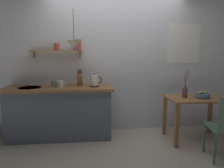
% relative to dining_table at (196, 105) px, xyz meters
% --- Properties ---
extents(ground_plane, '(14.00, 14.00, 0.00)m').
position_rel_dining_table_xyz_m(ground_plane, '(-1.30, -0.00, -0.61)').
color(ground_plane, '#BCB29E').
extents(back_wall, '(6.80, 0.11, 2.70)m').
position_rel_dining_table_xyz_m(back_wall, '(-1.09, 0.65, 0.74)').
color(back_wall, silver).
rests_on(back_wall, ground_plane).
extents(kitchen_counter, '(1.83, 0.63, 0.91)m').
position_rel_dining_table_xyz_m(kitchen_counter, '(-2.30, 0.32, -0.15)').
color(kitchen_counter, slate).
rests_on(kitchen_counter, ground_plane).
extents(wall_shelf, '(0.91, 0.20, 0.32)m').
position_rel_dining_table_xyz_m(wall_shelf, '(-2.22, 0.49, 0.95)').
color(wall_shelf, tan).
extents(dining_table, '(0.97, 0.63, 0.74)m').
position_rel_dining_table_xyz_m(dining_table, '(0.00, 0.00, 0.00)').
color(dining_table, '#9E6B3D').
rests_on(dining_table, ground_plane).
extents(fruit_bowl, '(0.24, 0.24, 0.12)m').
position_rel_dining_table_xyz_m(fruit_bowl, '(0.07, -0.05, 0.18)').
color(fruit_bowl, '#51759E').
rests_on(fruit_bowl, dining_table).
extents(twig_vase, '(0.09, 0.09, 0.45)m').
position_rel_dining_table_xyz_m(twig_vase, '(-0.21, -0.01, 0.22)').
color(twig_vase, brown).
rests_on(twig_vase, dining_table).
extents(electric_kettle, '(0.24, 0.15, 0.22)m').
position_rel_dining_table_xyz_m(electric_kettle, '(-1.69, 0.27, 0.39)').
color(electric_kettle, black).
rests_on(electric_kettle, kitchen_counter).
extents(knife_block, '(0.09, 0.16, 0.30)m').
position_rel_dining_table_xyz_m(knife_block, '(-1.95, 0.38, 0.41)').
color(knife_block, brown).
rests_on(knife_block, kitchen_counter).
extents(coffee_mug_by_sink, '(0.12, 0.08, 0.10)m').
position_rel_dining_table_xyz_m(coffee_mug_by_sink, '(-2.39, 0.36, 0.34)').
color(coffee_mug_by_sink, slate).
rests_on(coffee_mug_by_sink, kitchen_counter).
extents(coffee_mug_spare, '(0.13, 0.09, 0.11)m').
position_rel_dining_table_xyz_m(coffee_mug_spare, '(-2.27, 0.29, 0.35)').
color(coffee_mug_spare, white).
rests_on(coffee_mug_spare, kitchen_counter).
extents(pendant_lamp, '(0.25, 0.25, 0.59)m').
position_rel_dining_table_xyz_m(pendant_lamp, '(-2.01, 0.18, 1.01)').
color(pendant_lamp, black).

